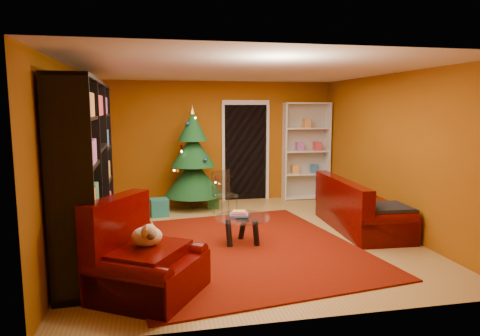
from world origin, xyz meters
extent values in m
cube|color=#A17D40|center=(0.00, 0.00, -0.03)|extent=(5.00, 5.50, 0.05)
cube|color=silver|center=(0.00, 0.00, 2.62)|extent=(5.00, 5.50, 0.05)
cube|color=#8F4C0B|center=(0.00, 2.77, 1.30)|extent=(5.00, 0.05, 2.60)
cube|color=#8F4C0B|center=(-2.52, 0.00, 1.30)|extent=(0.05, 5.50, 2.60)
cube|color=#8F4C0B|center=(2.52, 0.00, 1.30)|extent=(0.05, 5.50, 2.60)
cube|color=#631103|center=(-0.17, -0.55, 0.01)|extent=(3.70, 4.15, 0.02)
cube|color=#1A6A63|center=(-1.32, 1.61, 0.16)|extent=(0.37, 0.37, 0.33)
cube|color=#1D5B23|center=(-0.22, 2.04, 0.12)|extent=(0.27, 0.27, 0.24)
camera|label=1|loc=(-1.39, -6.45, 2.04)|focal=32.00mm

